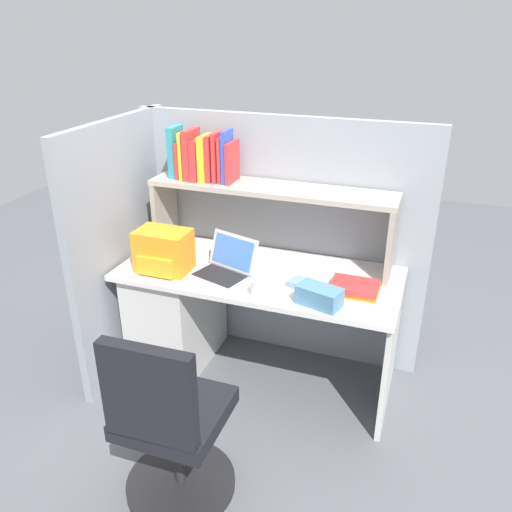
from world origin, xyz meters
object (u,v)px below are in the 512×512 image
object	(u,v)px
computer_mouse	(296,282)
paper_cup	(258,288)
backpack	(163,251)
office_chair	(171,431)
tissue_box	(319,296)
laptop	(225,267)

from	to	relation	value
computer_mouse	paper_cup	xyz separation A→B (m)	(-0.15, -0.18, 0.03)
computer_mouse	paper_cup	distance (m)	0.24
backpack	office_chair	bearing A→B (deg)	-61.10
backpack	tissue_box	distance (m)	0.94
backpack	paper_cup	size ratio (longest dim) A/B	3.52
computer_mouse	laptop	bearing A→B (deg)	-154.25
laptop	office_chair	bearing A→B (deg)	-83.75
paper_cup	tissue_box	xyz separation A→B (m)	(0.32, 0.01, 0.01)
backpack	tissue_box	xyz separation A→B (m)	(0.93, -0.09, -0.07)
paper_cup	tissue_box	bearing A→B (deg)	2.60
laptop	backpack	size ratio (longest dim) A/B	1.25
paper_cup	laptop	bearing A→B (deg)	148.23
paper_cup	office_chair	xyz separation A→B (m)	(-0.16, -0.72, -0.38)
tissue_box	office_chair	distance (m)	0.96
laptop	computer_mouse	distance (m)	0.41
backpack	computer_mouse	xyz separation A→B (m)	(0.76, 0.08, -0.10)
backpack	computer_mouse	world-z (taller)	backpack
laptop	paper_cup	bearing A→B (deg)	-31.77
tissue_box	computer_mouse	bearing A→B (deg)	150.23
laptop	paper_cup	size ratio (longest dim) A/B	4.40
backpack	computer_mouse	bearing A→B (deg)	6.08
tissue_box	office_chair	world-z (taller)	office_chair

